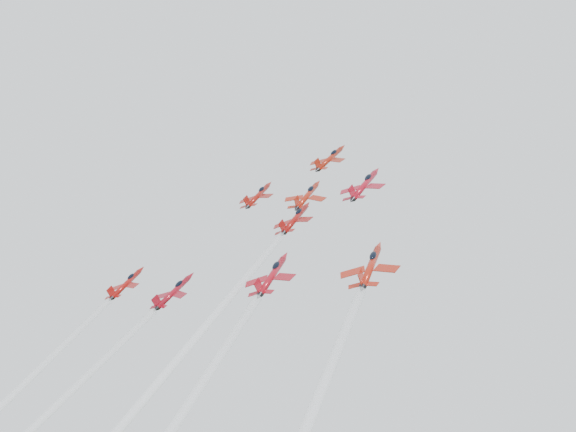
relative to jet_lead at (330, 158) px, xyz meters
The scene contains 5 objects.
jet_lead is the anchor object (origin of this frame).
jet_row2_left 19.12m from the jet_lead, 137.41° to the right, with size 9.23×11.09×9.18m.
jet_row2_center 18.83m from the jet_lead, 78.93° to the right, with size 9.47×11.38×9.42m.
jet_row2_right 23.57m from the jet_lead, 40.54° to the right, with size 10.12×12.16×10.07m.
jet_center 73.67m from the jet_lead, 85.12° to the right, with size 9.23×78.17×65.25m.
Camera 1 is at (70.10, -101.50, 145.16)m, focal length 40.00 mm.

